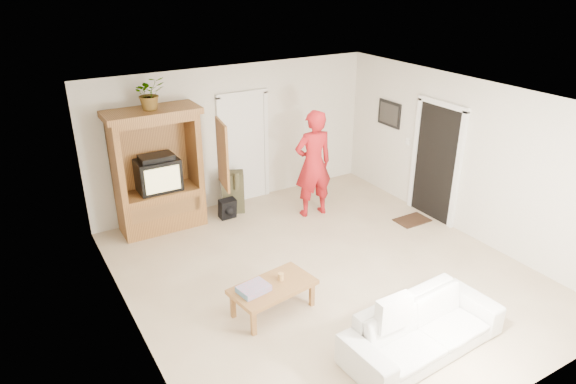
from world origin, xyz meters
name	(u,v)px	position (x,y,z in m)	size (l,w,h in m)	color
floor	(325,272)	(0.00, 0.00, 0.00)	(6.00, 6.00, 0.00)	tan
ceiling	(331,101)	(0.00, 0.00, 2.60)	(6.00, 6.00, 0.00)	white
wall_back	(235,136)	(0.00, 3.00, 1.30)	(5.50, 5.50, 0.00)	silver
wall_front	(512,306)	(0.00, -3.00, 1.30)	(5.50, 5.50, 0.00)	silver
wall_left	(129,243)	(-2.75, 0.00, 1.30)	(6.00, 6.00, 0.00)	silver
wall_right	(466,158)	(2.75, 0.00, 1.30)	(6.00, 6.00, 0.00)	silver
armoire	(160,178)	(-1.58, 2.66, 0.91)	(1.82, 1.14, 2.10)	#9C6630
door_back	(244,149)	(0.15, 2.97, 1.02)	(0.85, 0.05, 2.04)	white
doorway_right	(436,163)	(2.73, 0.60, 1.02)	(0.05, 0.90, 2.04)	black
framed_picture	(389,114)	(2.73, 1.90, 1.60)	(0.03, 0.60, 0.48)	black
doormat	(412,220)	(2.30, 0.60, 0.01)	(0.60, 0.40, 0.02)	#382316
plant	(150,93)	(-1.60, 2.63, 2.36)	(0.47, 0.41, 0.52)	#4C7238
man	(313,164)	(0.92, 1.76, 0.98)	(0.71, 0.47, 1.95)	#A4151A
sofa	(423,328)	(0.05, -1.95, 0.30)	(2.03, 0.79, 0.59)	silver
coffee_table	(273,288)	(-1.12, -0.41, 0.35)	(1.17, 0.75, 0.41)	olive
towel	(254,289)	(-1.39, -0.41, 0.45)	(0.38, 0.28, 0.08)	#D64767
candle	(281,277)	(-0.97, -0.36, 0.46)	(0.08, 0.08, 0.10)	tan
backpack_black	(227,209)	(-0.50, 2.38, 0.18)	(0.29, 0.17, 0.36)	black
backpack_olive	(233,192)	(-0.27, 2.61, 0.38)	(0.40, 0.30, 0.76)	#47442B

